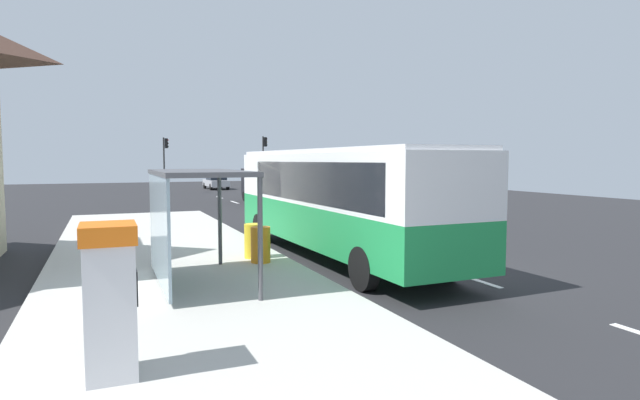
% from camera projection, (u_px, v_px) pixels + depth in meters
% --- Properties ---
extents(ground_plane, '(56.00, 92.00, 0.04)m').
position_uv_depth(ground_plane, '(275.00, 218.00, 26.55)').
color(ground_plane, '#262628').
extents(sidewalk_platform, '(6.20, 30.00, 0.18)m').
position_uv_depth(sidewalk_platform, '(176.00, 273.00, 13.05)').
color(sidewalk_platform, beige).
rests_on(sidewalk_platform, ground).
extents(lane_stripe_seg_1, '(0.16, 2.20, 0.01)m').
position_uv_depth(lane_stripe_seg_1, '(470.00, 278.00, 12.83)').
color(lane_stripe_seg_1, silver).
rests_on(lane_stripe_seg_1, ground).
extents(lane_stripe_seg_2, '(0.16, 2.20, 0.01)m').
position_uv_depth(lane_stripe_seg_2, '(373.00, 247.00, 17.44)').
color(lane_stripe_seg_2, silver).
rests_on(lane_stripe_seg_2, ground).
extents(lane_stripe_seg_3, '(0.16, 2.20, 0.01)m').
position_uv_depth(lane_stripe_seg_3, '(317.00, 229.00, 22.04)').
color(lane_stripe_seg_3, silver).
rests_on(lane_stripe_seg_3, ground).
extents(lane_stripe_seg_4, '(0.16, 2.20, 0.01)m').
position_uv_depth(lane_stripe_seg_4, '(280.00, 217.00, 26.65)').
color(lane_stripe_seg_4, silver).
rests_on(lane_stripe_seg_4, ground).
extents(lane_stripe_seg_5, '(0.16, 2.20, 0.01)m').
position_uv_depth(lane_stripe_seg_5, '(254.00, 208.00, 31.25)').
color(lane_stripe_seg_5, silver).
rests_on(lane_stripe_seg_5, ground).
extents(lane_stripe_seg_6, '(0.16, 2.20, 0.01)m').
position_uv_depth(lane_stripe_seg_6, '(235.00, 202.00, 35.86)').
color(lane_stripe_seg_6, silver).
rests_on(lane_stripe_seg_6, ground).
extents(lane_stripe_seg_7, '(0.16, 2.20, 0.01)m').
position_uv_depth(lane_stripe_seg_7, '(220.00, 197.00, 40.46)').
color(lane_stripe_seg_7, silver).
rests_on(lane_stripe_seg_7, ground).
extents(bus, '(2.78, 11.07, 3.21)m').
position_uv_depth(bus, '(336.00, 196.00, 15.31)').
color(bus, '#1E8C47').
rests_on(bus, ground).
extents(white_van, '(2.15, 5.25, 2.30)m').
position_uv_depth(white_van, '(266.00, 183.00, 35.64)').
color(white_van, black).
rests_on(white_van, ground).
extents(sedan_near, '(1.91, 4.43, 1.52)m').
position_uv_depth(sedan_near, '(216.00, 181.00, 51.91)').
color(sedan_near, '#B7B7BC').
rests_on(sedan_near, ground).
extents(ticket_machine, '(0.66, 0.76, 1.94)m').
position_uv_depth(ticket_machine, '(110.00, 299.00, 6.52)').
color(ticket_machine, silver).
rests_on(ticket_machine, sidewalk_platform).
extents(recycling_bin_orange, '(0.52, 0.52, 0.95)m').
position_uv_depth(recycling_bin_orange, '(261.00, 245.00, 13.89)').
color(recycling_bin_orange, orange).
rests_on(recycling_bin_orange, sidewalk_platform).
extents(recycling_bin_yellow, '(0.52, 0.52, 0.95)m').
position_uv_depth(recycling_bin_yellow, '(254.00, 241.00, 14.54)').
color(recycling_bin_yellow, yellow).
rests_on(recycling_bin_yellow, sidewalk_platform).
extents(traffic_light_near_side, '(0.49, 0.28, 5.04)m').
position_uv_depth(traffic_light_near_side, '(264.00, 155.00, 47.35)').
color(traffic_light_near_side, '#2D2D2D').
rests_on(traffic_light_near_side, ground).
extents(traffic_light_far_side, '(0.49, 0.28, 4.84)m').
position_uv_depth(traffic_light_far_side, '(165.00, 156.00, 44.82)').
color(traffic_light_far_side, '#2D2D2D').
rests_on(traffic_light_far_side, ground).
extents(bus_shelter, '(1.80, 4.00, 2.50)m').
position_uv_depth(bus_shelter, '(184.00, 197.00, 11.32)').
color(bus_shelter, '#4C4C51').
rests_on(bus_shelter, sidewalk_platform).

